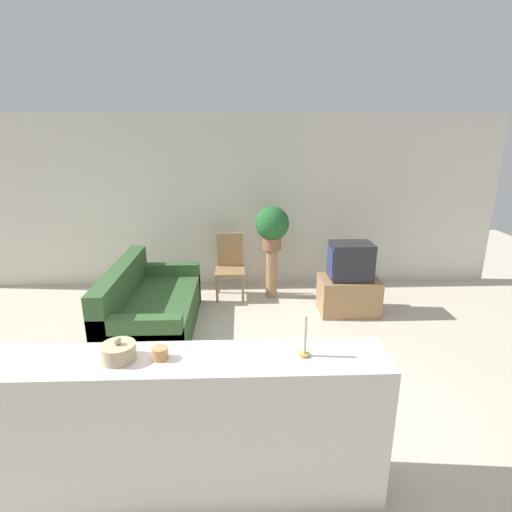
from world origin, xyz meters
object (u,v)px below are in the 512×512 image
wooden_chair (230,263)px  television (350,261)px  couch (150,310)px  decorative_bowl (119,352)px  potted_plant (272,225)px

wooden_chair → television: bearing=-21.9°
couch → decorative_bowl: (0.38, -2.40, 0.82)m
couch → decorative_bowl: size_ratio=8.89×
couch → wooden_chair: size_ratio=1.97×
couch → television: television is taller
potted_plant → decorative_bowl: bearing=-109.4°
potted_plant → couch: bearing=-146.3°
couch → wooden_chair: bearing=49.4°
television → potted_plant: 1.24m
decorative_bowl → television: bearing=52.0°
potted_plant → decorative_bowl: 3.68m
television → potted_plant: potted_plant is taller
decorative_bowl → wooden_chair: bearing=80.5°
couch → potted_plant: bearing=33.7°
television → wooden_chair: bearing=158.1°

